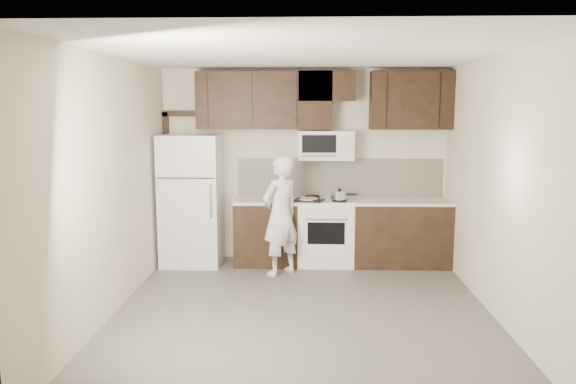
# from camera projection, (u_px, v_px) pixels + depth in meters

# --- Properties ---
(floor) EXTENTS (4.50, 4.50, 0.00)m
(floor) POSITION_uv_depth(u_px,v_px,m) (302.00, 313.00, 5.96)
(floor) COLOR #575552
(floor) RESTS_ON ground
(back_wall) EXTENTS (4.00, 0.00, 4.00)m
(back_wall) POSITION_uv_depth(u_px,v_px,m) (304.00, 165.00, 7.98)
(back_wall) COLOR beige
(back_wall) RESTS_ON ground
(ceiling) EXTENTS (4.50, 4.50, 0.00)m
(ceiling) POSITION_uv_depth(u_px,v_px,m) (304.00, 53.00, 5.55)
(ceiling) COLOR white
(ceiling) RESTS_ON back_wall
(counter_run) EXTENTS (2.95, 0.64, 0.91)m
(counter_run) POSITION_uv_depth(u_px,v_px,m) (347.00, 232.00, 7.79)
(counter_run) COLOR black
(counter_run) RESTS_ON floor
(stove) EXTENTS (0.76, 0.66, 0.94)m
(stove) POSITION_uv_depth(u_px,v_px,m) (325.00, 231.00, 7.80)
(stove) COLOR silver
(stove) RESTS_ON floor
(backsplash) EXTENTS (2.90, 0.02, 0.54)m
(backsplash) POSITION_uv_depth(u_px,v_px,m) (339.00, 177.00, 7.98)
(backsplash) COLOR beige
(backsplash) RESTS_ON counter_run
(upper_cabinets) EXTENTS (3.48, 0.35, 0.78)m
(upper_cabinets) POSITION_uv_depth(u_px,v_px,m) (320.00, 99.00, 7.66)
(upper_cabinets) COLOR black
(upper_cabinets) RESTS_ON back_wall
(microwave) EXTENTS (0.76, 0.42, 0.40)m
(microwave) POSITION_uv_depth(u_px,v_px,m) (326.00, 145.00, 7.73)
(microwave) COLOR silver
(microwave) RESTS_ON upper_cabinets
(refrigerator) EXTENTS (0.80, 0.76, 1.80)m
(refrigerator) POSITION_uv_depth(u_px,v_px,m) (192.00, 200.00, 7.74)
(refrigerator) COLOR silver
(refrigerator) RESTS_ON floor
(door_trim) EXTENTS (0.50, 0.08, 2.12)m
(door_trim) POSITION_uv_depth(u_px,v_px,m) (170.00, 172.00, 8.02)
(door_trim) COLOR black
(door_trim) RESTS_ON floor
(saucepan) EXTENTS (0.33, 0.19, 0.18)m
(saucepan) POSITION_uv_depth(u_px,v_px,m) (340.00, 196.00, 7.56)
(saucepan) COLOR silver
(saucepan) RESTS_ON stove
(baking_tray) EXTENTS (0.44, 0.38, 0.02)m
(baking_tray) POSITION_uv_depth(u_px,v_px,m) (309.00, 200.00, 7.60)
(baking_tray) COLOR black
(baking_tray) RESTS_ON counter_run
(pizza) EXTENTS (0.32, 0.32, 0.02)m
(pizza) POSITION_uv_depth(u_px,v_px,m) (309.00, 199.00, 7.60)
(pizza) COLOR tan
(pizza) RESTS_ON baking_tray
(person) EXTENTS (0.67, 0.67, 1.57)m
(person) POSITION_uv_depth(u_px,v_px,m) (280.00, 215.00, 7.25)
(person) COLOR white
(person) RESTS_ON floor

